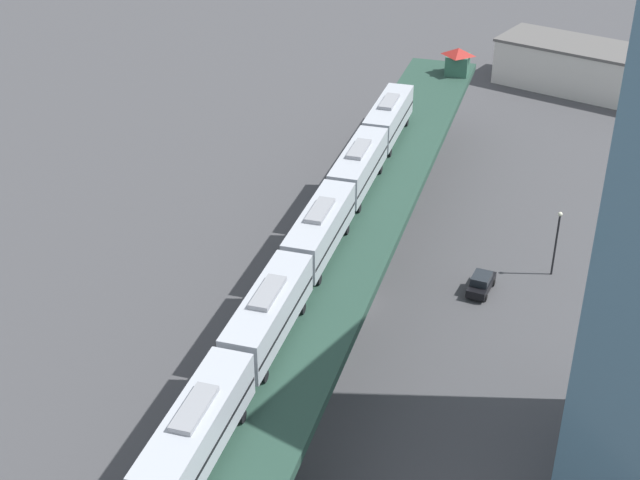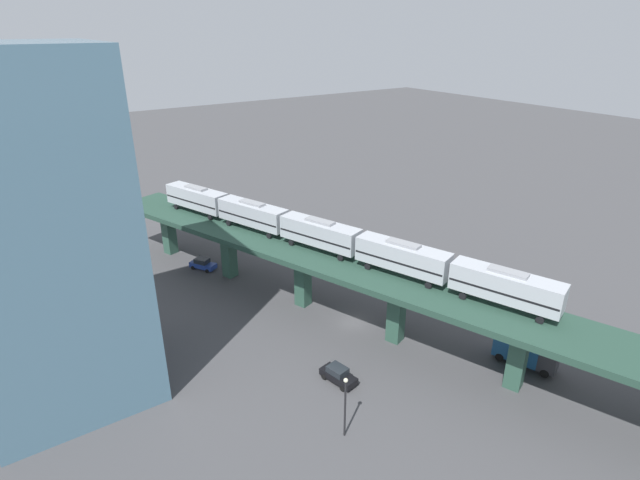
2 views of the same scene
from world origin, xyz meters
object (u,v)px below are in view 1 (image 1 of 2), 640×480
at_px(subway_train, 320,229).
at_px(delivery_truck, 362,183).
at_px(street_lamp, 557,238).
at_px(street_car_black, 481,283).
at_px(signal_hut, 458,60).
at_px(warehouse_building, 595,70).

relative_size(subway_train, delivery_truck, 7.94).
xyz_separation_m(delivery_truck, street_lamp, (24.39, -3.02, 2.35)).
height_order(street_car_black, street_lamp, street_lamp).
xyz_separation_m(subway_train, signal_hut, (-11.94, 46.45, -0.74)).
xyz_separation_m(subway_train, street_lamp, (12.24, 22.12, -7.09)).
relative_size(subway_train, warehouse_building, 2.09).
height_order(subway_train, warehouse_building, subway_train).
xyz_separation_m(street_car_black, street_lamp, (4.28, 6.88, 3.17)).
height_order(subway_train, street_lamp, subway_train).
relative_size(signal_hut, street_lamp, 0.59).
bearing_deg(subway_train, warehouse_building, 92.39).
bearing_deg(delivery_truck, street_car_black, -26.22).
relative_size(street_car_black, delivery_truck, 0.62).
bearing_deg(warehouse_building, street_car_black, -79.26).
relative_size(subway_train, street_car_black, 12.85).
bearing_deg(subway_train, street_lamp, 61.05).
distance_m(delivery_truck, street_lamp, 24.68).
bearing_deg(street_lamp, subway_train, -118.95).
height_order(subway_train, signal_hut, subway_train).
xyz_separation_m(street_lamp, warehouse_building, (-15.31, 51.26, -0.70)).
bearing_deg(warehouse_building, delivery_truck, -100.66).
height_order(signal_hut, street_lamp, signal_hut).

